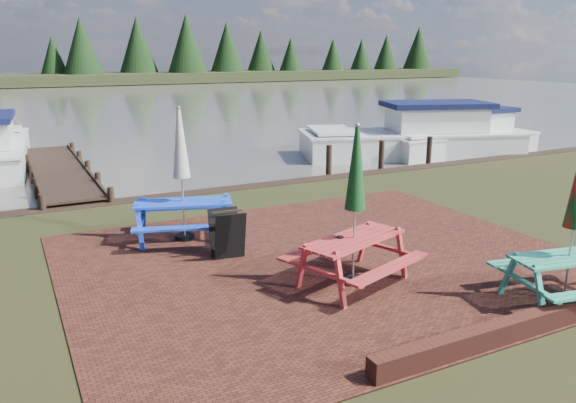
% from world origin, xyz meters
% --- Properties ---
extents(ground, '(120.00, 120.00, 0.00)m').
position_xyz_m(ground, '(0.00, 0.00, 0.00)').
color(ground, black).
rests_on(ground, ground).
extents(paving, '(9.00, 7.50, 0.02)m').
position_xyz_m(paving, '(0.00, 1.00, 0.01)').
color(paving, '#371711').
rests_on(paving, ground).
extents(brick_wall, '(6.21, 1.79, 0.30)m').
position_xyz_m(brick_wall, '(2.15, -2.42, 0.15)').
color(brick_wall, '#4C1E16').
rests_on(brick_wall, ground).
extents(water, '(120.00, 60.00, 0.02)m').
position_xyz_m(water, '(0.00, 37.00, 0.00)').
color(water, '#4C4B41').
rests_on(water, ground).
extents(far_treeline, '(120.00, 10.00, 8.10)m').
position_xyz_m(far_treeline, '(0.00, 66.00, 3.28)').
color(far_treeline, black).
rests_on(far_treeline, ground).
extents(picnic_table_teal, '(2.03, 1.88, 2.43)m').
position_xyz_m(picnic_table_teal, '(2.41, -2.12, 0.85)').
color(picnic_table_teal, teal).
rests_on(picnic_table_teal, ground).
extents(picnic_table_red, '(2.31, 2.18, 2.61)m').
position_xyz_m(picnic_table_red, '(-0.09, -0.08, 0.91)').
color(picnic_table_red, '#B82F30').
rests_on(picnic_table_red, ground).
extents(picnic_table_blue, '(2.34, 2.20, 2.66)m').
position_xyz_m(picnic_table_blue, '(-1.90, 3.33, 0.93)').
color(picnic_table_blue, blue).
rests_on(picnic_table_blue, ground).
extents(chalkboard, '(0.58, 0.58, 0.91)m').
position_xyz_m(chalkboard, '(-1.50, 1.95, 0.47)').
color(chalkboard, black).
rests_on(chalkboard, ground).
extents(jetty, '(1.76, 9.08, 1.00)m').
position_xyz_m(jetty, '(-3.50, 11.28, 0.11)').
color(jetty, black).
rests_on(jetty, ground).
extents(boat_near, '(8.77, 5.37, 2.24)m').
position_xyz_m(boat_near, '(9.09, 9.59, 0.47)').
color(boat_near, silver).
rests_on(boat_near, ground).
extents(boat_far, '(6.38, 2.51, 1.96)m').
position_xyz_m(boat_far, '(10.93, 9.06, 0.39)').
color(boat_far, silver).
rests_on(boat_far, ground).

